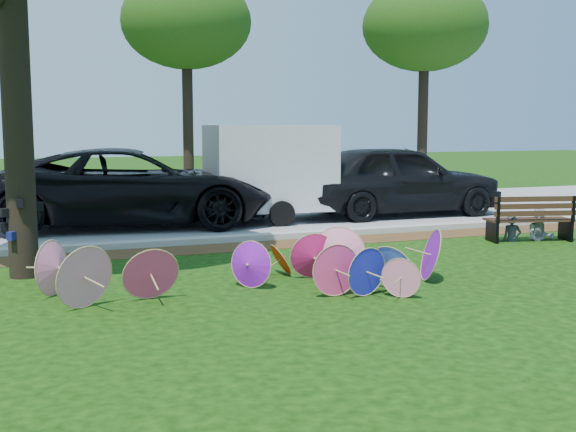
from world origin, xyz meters
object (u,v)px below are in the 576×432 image
object	(u,v)px
cargo_trailer	(271,167)
park_bench	(529,218)
parasol_pile	(279,265)
person_left	(513,216)
black_van	(131,188)
person_right	(541,210)
dark_pickup	(397,180)

from	to	relation	value
cargo_trailer	park_bench	size ratio (longest dim) A/B	1.65
parasol_pile	park_bench	size ratio (longest dim) A/B	3.39
cargo_trailer	park_bench	world-z (taller)	cargo_trailer
person_left	cargo_trailer	bearing A→B (deg)	148.19
person_left	park_bench	bearing A→B (deg)	12.03
parasol_pile	cargo_trailer	world-z (taller)	cargo_trailer
cargo_trailer	park_bench	distance (m)	6.10
black_van	person_right	bearing A→B (deg)	-115.37
parasol_pile	dark_pickup	distance (m)	9.03
dark_pickup	person_left	xyz separation A→B (m)	(0.14, -4.51, -0.42)
black_van	person_right	distance (m)	8.99
black_van	park_bench	world-z (taller)	black_van
cargo_trailer	person_right	xyz separation A→B (m)	(4.26, -4.55, -0.70)
parasol_pile	black_van	bearing A→B (deg)	97.36
park_bench	person_right	world-z (taller)	person_right
person_left	parasol_pile	bearing A→B (deg)	-137.48
cargo_trailer	park_bench	bearing A→B (deg)	-46.18
parasol_pile	park_bench	distance (m)	6.69
park_bench	parasol_pile	bearing A→B (deg)	-145.91
dark_pickup	park_bench	size ratio (longest dim) A/B	3.10
cargo_trailer	park_bench	xyz separation A→B (m)	(3.91, -4.60, -0.86)
black_van	park_bench	size ratio (longest dim) A/B	3.68
dark_pickup	black_van	bearing A→B (deg)	87.47
black_van	dark_pickup	xyz separation A→B (m)	(6.71, -0.38, 0.03)
black_van	person_right	world-z (taller)	black_van
black_van	person_left	distance (m)	8.42
parasol_pile	black_van	world-z (taller)	black_van
cargo_trailer	parasol_pile	bearing A→B (deg)	-105.05
black_van	cargo_trailer	bearing A→B (deg)	-88.23
park_bench	person_right	size ratio (longest dim) A/B	1.43
parasol_pile	person_right	world-z (taller)	person_right
parasol_pile	person_right	bearing A→B (deg)	20.19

